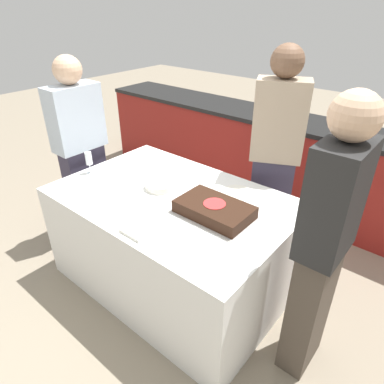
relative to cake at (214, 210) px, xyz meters
name	(u,v)px	position (x,y,z in m)	size (l,w,h in m)	color
ground_plane	(175,279)	(-0.36, 0.00, -0.80)	(14.00, 14.00, 0.00)	gray
back_counter	(278,160)	(-0.36, 1.61, -0.34)	(4.40, 0.58, 0.92)	maroon
dining_table	(173,241)	(-0.36, 0.00, -0.42)	(1.62, 1.07, 0.76)	white
cake	(214,210)	(0.00, 0.00, 0.00)	(0.50, 0.32, 0.09)	#B7B2AD
plate_stack	(160,185)	(-0.50, 0.03, -0.02)	(0.21, 0.21, 0.04)	white
wine_glass	(89,159)	(-1.08, -0.13, 0.07)	(0.06, 0.06, 0.17)	white
side_plate_near_cake	(237,192)	(-0.04, 0.33, -0.04)	(0.22, 0.22, 0.00)	white
utensil_pile	(136,232)	(-0.23, -0.44, -0.03)	(0.17, 0.11, 0.02)	white
person_cutting_cake	(275,158)	(0.00, 0.76, 0.09)	(0.42, 0.34, 1.68)	#383347
person_seated_left	(81,150)	(-1.39, 0.00, 0.02)	(0.22, 0.42, 1.57)	#383347
person_seated_right	(324,246)	(0.67, 0.00, 0.06)	(0.22, 0.35, 1.63)	#4C4238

